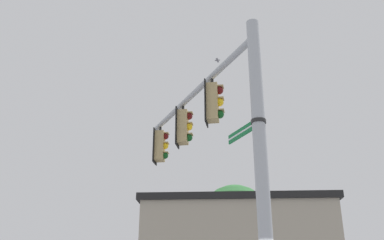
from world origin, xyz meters
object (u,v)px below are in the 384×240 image
(traffic_light_nearest_pole, at_px, (213,102))
(traffic_light_mid_inner, at_px, (184,127))
(traffic_light_mid_outer, at_px, (160,146))
(bird_flying, at_px, (217,60))
(street_name_sign, at_px, (250,127))

(traffic_light_nearest_pole, bearing_deg, traffic_light_mid_inner, -145.88)
(traffic_light_nearest_pole, xyz_separation_m, traffic_light_mid_outer, (-3.29, -2.23, 0.00))
(traffic_light_nearest_pole, height_order, traffic_light_mid_inner, same)
(traffic_light_mid_outer, bearing_deg, bird_flying, 100.47)
(bird_flying, bearing_deg, traffic_light_nearest_pole, 3.52)
(traffic_light_mid_outer, distance_m, bird_flying, 3.97)
(traffic_light_mid_inner, xyz_separation_m, traffic_light_mid_outer, (-1.65, -1.12, 0.00))
(street_name_sign, relative_size, bird_flying, 4.17)
(traffic_light_mid_inner, xyz_separation_m, bird_flying, (-2.02, 0.89, 3.41))
(traffic_light_nearest_pole, relative_size, traffic_light_mid_outer, 1.00)
(traffic_light_nearest_pole, bearing_deg, street_name_sign, 33.54)
(traffic_light_nearest_pole, relative_size, bird_flying, 4.42)
(bird_flying, bearing_deg, traffic_light_mid_outer, -79.53)
(street_name_sign, bearing_deg, traffic_light_mid_inner, -146.15)
(traffic_light_nearest_pole, distance_m, traffic_light_mid_inner, 1.99)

